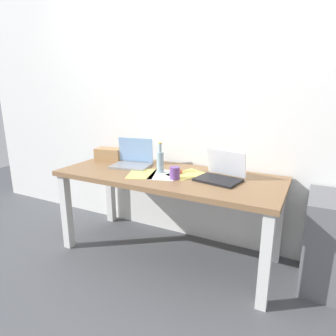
# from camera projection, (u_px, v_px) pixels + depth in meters

# --- Properties ---
(ground_plane) EXTENTS (8.00, 8.00, 0.00)m
(ground_plane) POSITION_uv_depth(u_px,v_px,m) (168.00, 253.00, 2.59)
(ground_plane) COLOR #515459
(back_wall) EXTENTS (5.20, 0.08, 2.60)m
(back_wall) POSITION_uv_depth(u_px,v_px,m) (190.00, 99.00, 2.62)
(back_wall) COLOR white
(back_wall) RESTS_ON ground
(desk) EXTENTS (1.82, 0.74, 0.72)m
(desk) POSITION_uv_depth(u_px,v_px,m) (168.00, 185.00, 2.42)
(desk) COLOR olive
(desk) RESTS_ON ground
(laptop_left) EXTENTS (0.36, 0.30, 0.24)m
(laptop_left) POSITION_uv_depth(u_px,v_px,m) (132.00, 160.00, 2.63)
(laptop_left) COLOR gray
(laptop_left) RESTS_ON desk
(laptop_right) EXTENTS (0.36, 0.31, 0.22)m
(laptop_right) POSITION_uv_depth(u_px,v_px,m) (221.00, 174.00, 2.23)
(laptop_right) COLOR black
(laptop_right) RESTS_ON desk
(beer_bottle) EXTENTS (0.06, 0.06, 0.25)m
(beer_bottle) POSITION_uv_depth(u_px,v_px,m) (160.00, 162.00, 2.40)
(beer_bottle) COLOR #99B7C1
(beer_bottle) RESTS_ON desk
(computer_mouse) EXTENTS (0.09, 0.11, 0.03)m
(computer_mouse) POSITION_uv_depth(u_px,v_px,m) (178.00, 171.00, 2.41)
(computer_mouse) COLOR #D84C38
(computer_mouse) RESTS_ON desk
(cardboard_box) EXTENTS (0.28, 0.19, 0.12)m
(cardboard_box) POSITION_uv_depth(u_px,v_px,m) (109.00, 154.00, 2.84)
(cardboard_box) COLOR tan
(cardboard_box) RESTS_ON desk
(coffee_mug) EXTENTS (0.08, 0.08, 0.09)m
(coffee_mug) POSITION_uv_depth(u_px,v_px,m) (175.00, 173.00, 2.26)
(coffee_mug) COLOR #724799
(coffee_mug) RESTS_ON desk
(paper_yellow_folder) EXTENTS (0.30, 0.35, 0.00)m
(paper_yellow_folder) POSITION_uv_depth(u_px,v_px,m) (142.00, 174.00, 2.40)
(paper_yellow_folder) COLOR #F4E06B
(paper_yellow_folder) RESTS_ON desk
(paper_sheet_center) EXTENTS (0.28, 0.34, 0.00)m
(paper_sheet_center) POSITION_uv_depth(u_px,v_px,m) (164.00, 175.00, 2.37)
(paper_sheet_center) COLOR white
(paper_sheet_center) RESTS_ON desk
(paper_sheet_near_back) EXTENTS (0.31, 0.36, 0.00)m
(paper_sheet_near_back) POSITION_uv_depth(u_px,v_px,m) (187.00, 174.00, 2.38)
(paper_sheet_near_back) COLOR #F4E06B
(paper_sheet_near_back) RESTS_ON desk
(filing_cabinet) EXTENTS (0.40, 0.48, 0.68)m
(filing_cabinet) POSITION_uv_depth(u_px,v_px,m) (334.00, 244.00, 2.07)
(filing_cabinet) COLOR slate
(filing_cabinet) RESTS_ON ground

